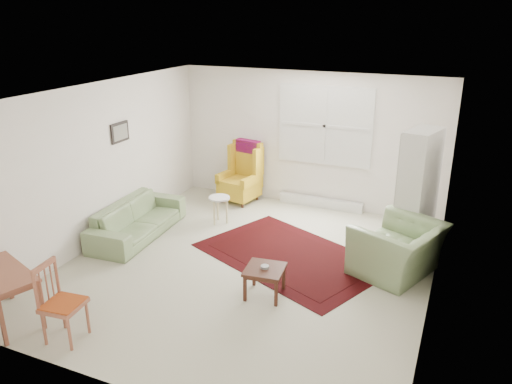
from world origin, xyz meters
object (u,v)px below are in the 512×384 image
at_px(sofa, 137,213).
at_px(desk_chair, 63,303).
at_px(wingback_chair, 239,173).
at_px(cabinet, 418,191).
at_px(stool, 220,210).
at_px(coffee_table, 265,282).
at_px(armchair, 398,244).
at_px(desk, 5,296).

xyz_separation_m(sofa, desk_chair, (0.93, -2.62, 0.07)).
bearing_deg(wingback_chair, cabinet, -2.50).
xyz_separation_m(wingback_chair, stool, (0.14, -1.10, -0.34)).
bearing_deg(coffee_table, sofa, 161.22).
height_order(wingback_chair, desk_chair, wingback_chair).
bearing_deg(desk_chair, stool, -7.44).
distance_m(sofa, cabinet, 4.43).
bearing_deg(armchair, wingback_chair, -95.79).
bearing_deg(coffee_table, wingback_chair, 120.64).
xyz_separation_m(wingback_chair, desk, (-0.84, -4.70, -0.25)).
relative_size(sofa, armchair, 1.68).
xyz_separation_m(stool, desk_chair, (-0.07, -3.60, 0.22)).
distance_m(sofa, armchair, 4.11).
relative_size(armchair, wingback_chair, 0.99).
bearing_deg(desk, desk_chair, 0.00).
distance_m(coffee_table, desk, 3.13).
relative_size(coffee_table, stool, 1.00).
distance_m(coffee_table, desk_chair, 2.43).
xyz_separation_m(coffee_table, stool, (-1.62, 1.87, 0.04)).
xyz_separation_m(sofa, desk, (0.02, -2.62, -0.06)).
bearing_deg(cabinet, sofa, -147.19).
relative_size(armchair, stool, 2.36).
bearing_deg(desk, coffee_table, 33.66).
xyz_separation_m(armchair, wingback_chair, (-3.23, 1.69, 0.13)).
bearing_deg(cabinet, wingback_chair, -177.46).
bearing_deg(sofa, stool, -49.28).
distance_m(wingback_chair, cabinet, 3.44).
distance_m(armchair, stool, 3.16).
height_order(wingback_chair, stool, wingback_chair).
height_order(sofa, coffee_table, sofa).
bearing_deg(coffee_table, cabinet, 54.31).
bearing_deg(cabinet, desk_chair, -114.24).
height_order(sofa, wingback_chair, wingback_chair).
bearing_deg(cabinet, armchair, -81.15).
height_order(armchair, cabinet, cabinet).
distance_m(armchair, cabinet, 1.05).
relative_size(sofa, wingback_chair, 1.67).
height_order(armchair, coffee_table, armchair).
bearing_deg(desk_chair, wingback_chair, -5.52).
height_order(coffee_table, cabinet, cabinet).
height_order(wingback_chair, coffee_table, wingback_chair).
bearing_deg(desk_chair, sofa, 13.18).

